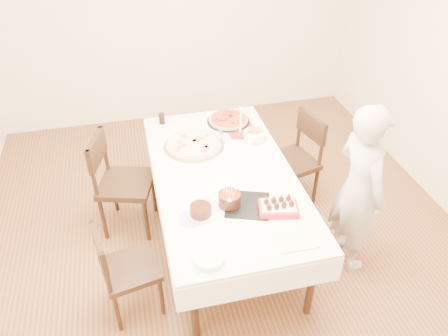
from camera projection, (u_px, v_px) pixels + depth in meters
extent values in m
plane|color=brown|center=(225.00, 243.00, 4.02)|extent=(5.00, 5.00, 0.00)
cube|color=#F4E2CD|center=(176.00, 14.00, 5.18)|extent=(4.50, 0.04, 2.70)
cube|color=white|center=(224.00, 207.00, 3.86)|extent=(1.24, 2.19, 0.75)
imported|color=beige|center=(359.00, 189.00, 3.46)|extent=(0.44, 0.60, 1.51)
cylinder|color=beige|center=(194.00, 145.00, 3.95)|extent=(0.56, 0.56, 0.04)
cylinder|color=red|center=(228.00, 120.00, 4.31)|extent=(0.55, 0.55, 0.04)
cube|color=#B21E1E|center=(241.00, 131.00, 4.18)|extent=(0.27, 0.27, 0.01)
cylinder|color=white|center=(255.00, 135.00, 4.04)|extent=(0.25, 0.25, 0.07)
cylinder|color=white|center=(241.00, 122.00, 3.98)|extent=(0.08, 0.08, 0.33)
cylinder|color=black|center=(162.00, 119.00, 4.26)|extent=(0.06, 0.06, 0.11)
cylinder|color=black|center=(201.00, 211.00, 3.20)|extent=(0.26, 0.26, 0.08)
cube|color=black|center=(247.00, 205.00, 3.31)|extent=(0.42, 0.42, 0.01)
cylinder|color=black|center=(229.00, 195.00, 3.26)|extent=(0.21, 0.21, 0.16)
cube|color=beige|center=(296.00, 241.00, 3.01)|extent=(0.29, 0.20, 0.02)
cylinder|color=white|center=(209.00, 258.00, 2.85)|extent=(0.22, 0.22, 0.04)
cylinder|color=white|center=(191.00, 219.00, 3.18)|extent=(0.24, 0.24, 0.01)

